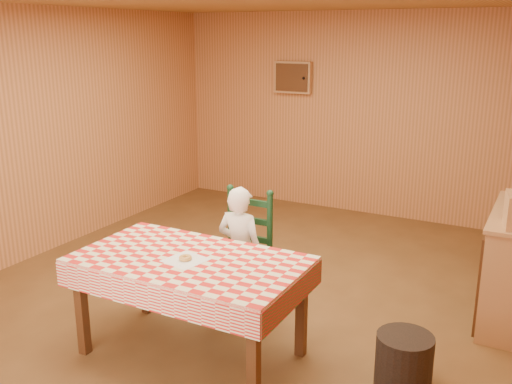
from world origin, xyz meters
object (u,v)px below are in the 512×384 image
at_px(seated_child, 240,252).
at_px(storage_bin, 404,362).
at_px(dining_table, 190,269).
at_px(ladder_chair, 244,256).

relative_size(seated_child, storage_bin, 2.94).
relative_size(dining_table, ladder_chair, 1.53).
xyz_separation_m(dining_table, storage_bin, (1.49, 0.32, -0.50)).
height_order(seated_child, storage_bin, seated_child).
xyz_separation_m(dining_table, seated_child, (-0.00, 0.73, -0.13)).
bearing_deg(dining_table, seated_child, 90.00).
bearing_deg(ladder_chair, seated_child, -90.00).
bearing_deg(ladder_chair, dining_table, -90.00).
distance_m(dining_table, ladder_chair, 0.81).
distance_m(dining_table, seated_child, 0.74).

